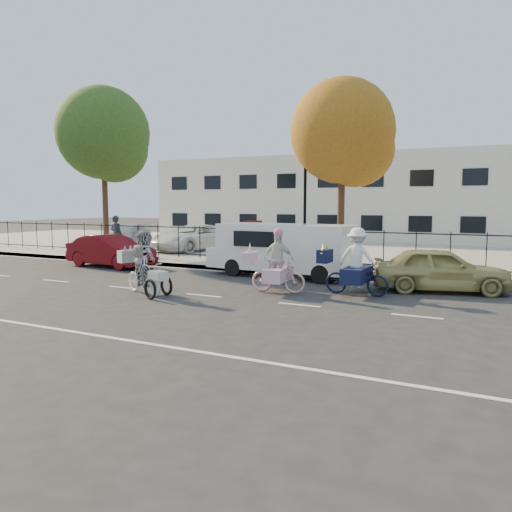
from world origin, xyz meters
The scene contains 21 objects.
ground centered at (0.00, 0.00, 0.00)m, with size 120.00×120.00×0.00m, color #333334.
road_markings centered at (0.00, 0.00, 0.01)m, with size 60.00×9.52×0.01m, color silver, non-canonical shape.
curb centered at (0.00, 5.05, 0.07)m, with size 60.00×0.10×0.15m, color #A8A399.
sidewalk centered at (0.00, 6.10, 0.07)m, with size 60.00×2.20×0.15m, color #A8A399.
parking_lot centered at (0.00, 15.00, 0.07)m, with size 60.00×15.60×0.15m, color #A8A399.
iron_fence centered at (0.00, 7.20, 0.90)m, with size 58.00×0.06×1.50m, color black, non-canonical shape.
building centered at (0.00, 25.00, 3.00)m, with size 34.00×10.00×6.00m, color silver.
lamppost centered at (0.50, 6.80, 3.11)m, with size 0.36×0.36×4.33m.
street_sign centered at (-1.85, 6.80, 1.42)m, with size 0.85×0.06×1.80m.
zebra_trike centered at (-1.71, -0.53, 0.73)m, with size 2.18×1.44×1.88m.
unicorn_bike centered at (1.72, 1.42, 0.72)m, with size 1.95×1.37×1.95m.
bull_bike centered at (3.92, 2.12, 0.79)m, with size 2.10×1.43×1.97m.
white_van centered at (0.56, 4.50, 1.06)m, with size 5.51×2.16×1.92m.
red_sedan centered at (-7.03, 3.80, 0.67)m, with size 1.43×4.09×1.35m, color #5C0A0F.
gold_sedan centered at (6.06, 3.80, 0.68)m, with size 1.61×4.00×1.36m, color tan.
pedestrian centered at (-9.31, 6.66, 1.11)m, with size 0.70×0.46×1.93m, color black.
lot_car_a centered at (-11.35, 9.65, 0.80)m, with size 1.83×4.50×1.31m, color #B3B5BB.
lot_car_b centered at (-7.15, 10.22, 0.85)m, with size 2.31×5.01×1.39m, color white.
lot_car_c centered at (-1.83, 11.03, 0.84)m, with size 1.47×4.20×1.39m, color #4C4E54.
tree_west centered at (-10.44, 7.36, 5.96)m, with size 4.64×4.64×8.51m.
tree_mid centered at (1.99, 7.36, 5.29)m, with size 4.12×4.12×7.56m.
Camera 1 is at (7.81, -12.07, 2.68)m, focal length 35.00 mm.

